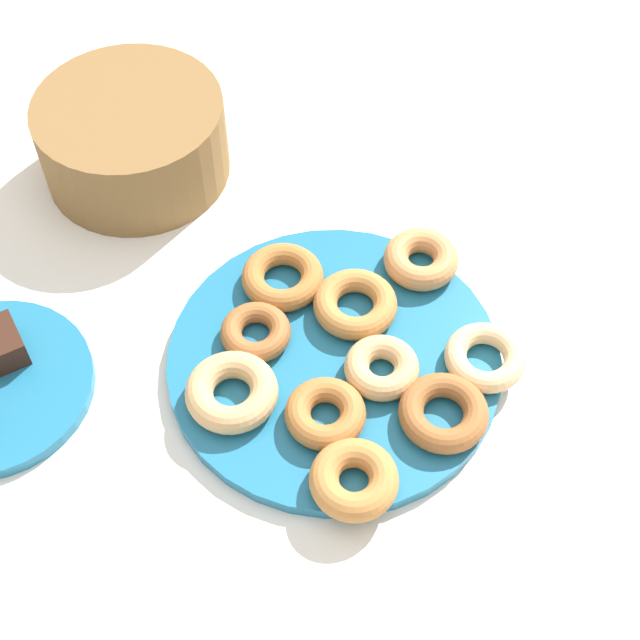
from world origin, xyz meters
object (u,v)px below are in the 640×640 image
object	(u,v)px
donut_5	(485,357)
donut_8	(421,259)
donut_0	(256,332)
donut_7	(232,392)
donut_3	(382,368)
donut_4	(325,413)
basket	(133,139)
brownie_far	(1,344)
donut_1	(355,304)
donut_6	(443,413)
donut_plate	(334,360)
donut_9	(354,480)
donut_2	(285,276)

from	to	relation	value
donut_5	donut_8	world-z (taller)	donut_8
donut_0	donut_7	world-z (taller)	donut_7
donut_3	donut_4	bearing A→B (deg)	-167.34
donut_4	basket	distance (m)	0.44
donut_0	basket	distance (m)	0.32
donut_5	brownie_far	size ratio (longest dim) A/B	1.57
donut_5	brownie_far	distance (m)	0.51
donut_0	donut_1	xyz separation A→B (m)	(0.11, -0.02, 0.00)
donut_4	donut_6	distance (m)	0.12
donut_3	brownie_far	world-z (taller)	brownie_far
donut_6	donut_8	world-z (taller)	donut_8
donut_plate	donut_0	distance (m)	0.09
brownie_far	donut_6	bearing A→B (deg)	-40.37
donut_3	basket	size ratio (longest dim) A/B	0.34
donut_4	donut_7	xyz separation A→B (m)	(-0.07, 0.07, 0.00)
donut_1	brownie_far	world-z (taller)	brownie_far
donut_4	donut_9	distance (m)	0.08
donut_3	donut_0	bearing A→B (deg)	130.54
donut_1	donut_7	bearing A→B (deg)	-169.14
donut_8	donut_9	distance (m)	0.29
donut_4	donut_3	bearing A→B (deg)	12.66
donut_3	donut_1	bearing A→B (deg)	76.96
donut_plate	donut_4	world-z (taller)	donut_4
donut_1	donut_3	bearing A→B (deg)	-103.04
donut_2	donut_5	distance (m)	0.24
donut_2	donut_7	distance (m)	0.16
donut_3	donut_4	size ratio (longest dim) A/B	0.95
donut_2	donut_7	size ratio (longest dim) A/B	0.96
donut_6	donut_9	bearing A→B (deg)	-171.19
donut_1	brownie_far	size ratio (longest dim) A/B	1.69
donut_6	donut_7	world-z (taller)	donut_7
donut_1	donut_2	xyz separation A→B (m)	(-0.05, 0.07, -0.00)
donut_plate	donut_4	size ratio (longest dim) A/B	4.33
donut_5	brownie_far	xyz separation A→B (m)	(-0.43, 0.27, 0.00)
donut_plate	donut_1	world-z (taller)	donut_1
donut_8	brownie_far	bearing A→B (deg)	164.22
donut_5	donut_3	bearing A→B (deg)	156.76
donut_1	donut_0	bearing A→B (deg)	168.28
donut_4	donut_6	xyz separation A→B (m)	(0.10, -0.06, -0.00)
donut_2	donut_9	distance (m)	0.26
donut_1	donut_4	xyz separation A→B (m)	(-0.10, -0.10, 0.00)
donut_3	donut_7	bearing A→B (deg)	160.77
donut_9	brownie_far	distance (m)	0.40
donut_0	donut_2	xyz separation A→B (m)	(0.06, 0.05, 0.00)
donut_8	donut_4	bearing A→B (deg)	-148.92
donut_0	donut_7	size ratio (longest dim) A/B	0.80
donut_1	donut_6	size ratio (longest dim) A/B	1.01
donut_9	donut_3	bearing A→B (deg)	45.85
donut_5	donut_6	world-z (taller)	donut_6
donut_plate	basket	size ratio (longest dim) A/B	1.57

